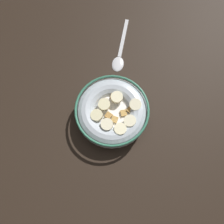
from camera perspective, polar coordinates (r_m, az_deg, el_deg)
ground_plane at (r=61.87cm, az=0.00°, el=-1.07°), size 117.94×117.94×2.00cm
cereal_bowl at (r=58.06cm, az=0.01°, el=-0.04°), size 18.33×18.33×5.91cm
spoon at (r=67.49cm, az=1.83°, el=13.57°), size 16.93×8.82×0.80cm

